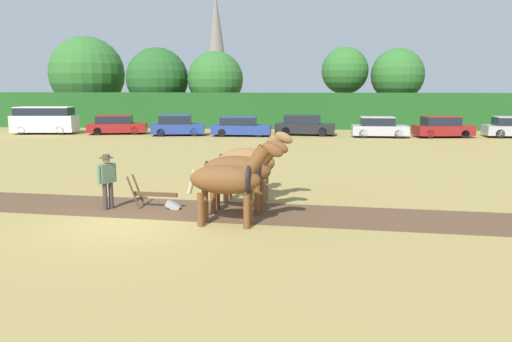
{
  "coord_description": "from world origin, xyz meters",
  "views": [
    {
      "loc": [
        4.72,
        -13.07,
        3.8
      ],
      "look_at": [
        3.38,
        2.53,
        1.1
      ],
      "focal_mm": 35.0,
      "sensor_mm": 36.0,
      "label": 1
    }
  ],
  "objects": [
    {
      "name": "ground_plane",
      "position": [
        0.0,
        0.0,
        0.0
      ],
      "size": [
        240.0,
        240.0,
        0.0
      ],
      "primitive_type": "plane",
      "color": "#998447"
    },
    {
      "name": "plowed_furrow_strip",
      "position": [
        -0.89,
        1.86,
        0.0
      ],
      "size": [
        25.34,
        4.8,
        0.01
      ],
      "primitive_type": "cube",
      "rotation": [
        0.0,
        0.0,
        -0.09
      ],
      "color": "brown",
      "rests_on": "ground"
    },
    {
      "name": "hedgerow",
      "position": [
        0.0,
        31.31,
        1.57
      ],
      "size": [
        55.25,
        1.82,
        3.14
      ],
      "primitive_type": "cube",
      "color": "#1E511E",
      "rests_on": "ground"
    },
    {
      "name": "tree_far_left",
      "position": [
        -16.67,
        36.54,
        4.91
      ],
      "size": [
        7.44,
        7.44,
        8.63
      ],
      "color": "#4C3823",
      "rests_on": "ground"
    },
    {
      "name": "tree_left",
      "position": [
        -9.09,
        35.25,
        4.41
      ],
      "size": [
        6.0,
        6.0,
        7.42
      ],
      "color": "#4C3823",
      "rests_on": "ground"
    },
    {
      "name": "tree_center_left",
      "position": [
        -3.25,
        34.59,
        4.31
      ],
      "size": [
        5.29,
        5.29,
        6.97
      ],
      "color": "#4C3823",
      "rests_on": "ground"
    },
    {
      "name": "tree_center",
      "position": [
        9.0,
        35.58,
        5.12
      ],
      "size": [
        4.43,
        4.43,
        7.36
      ],
      "color": "#423323",
      "rests_on": "ground"
    },
    {
      "name": "tree_center_right",
      "position": [
        13.87,
        35.45,
        4.72
      ],
      "size": [
        4.96,
        4.96,
        7.22
      ],
      "color": "#4C3823",
      "rests_on": "ground"
    },
    {
      "name": "church_spire",
      "position": [
        -8.75,
        68.41,
        9.79
      ],
      "size": [
        2.88,
        2.88,
        18.71
      ],
      "color": "gray",
      "rests_on": "ground"
    },
    {
      "name": "draft_horse_lead_left",
      "position": [
        2.88,
        0.06,
        1.29
      ],
      "size": [
        2.72,
        1.01,
        2.39
      ],
      "rotation": [
        0.0,
        0.0,
        -0.09
      ],
      "color": "brown",
      "rests_on": "ground"
    },
    {
      "name": "draft_horse_lead_right",
      "position": [
        2.99,
        1.52,
        1.29
      ],
      "size": [
        2.75,
        1.11,
        2.3
      ],
      "rotation": [
        0.0,
        0.0,
        -0.09
      ],
      "color": "brown",
      "rests_on": "ground"
    },
    {
      "name": "draft_horse_trail_left",
      "position": [
        3.13,
        2.97,
        1.33
      ],
      "size": [
        2.65,
        1.15,
        2.41
      ],
      "rotation": [
        0.0,
        0.0,
        -0.09
      ],
      "color": "brown",
      "rests_on": "ground"
    },
    {
      "name": "plow",
      "position": [
        0.42,
        1.75,
        0.32
      ],
      "size": [
        1.68,
        0.49,
        1.13
      ],
      "rotation": [
        0.0,
        0.0,
        -0.09
      ],
      "color": "#4C331E",
      "rests_on": "ground"
    },
    {
      "name": "farmer_at_plow",
      "position": [
        -1.13,
        1.54,
        1.01
      ],
      "size": [
        0.43,
        0.58,
        1.72
      ],
      "rotation": [
        0.0,
        0.0,
        -0.56
      ],
      "color": "#38332D",
      "rests_on": "ground"
    },
    {
      "name": "farmer_beside_team",
      "position": [
        3.47,
        4.67,
        0.88
      ],
      "size": [
        0.4,
        0.55,
        1.54
      ],
      "rotation": [
        0.0,
        0.0,
        0.54
      ],
      "color": "#28334C",
      "rests_on": "ground"
    },
    {
      "name": "parked_van",
      "position": [
        -15.25,
        24.72,
        1.08
      ],
      "size": [
        4.97,
        2.41,
        2.12
      ],
      "rotation": [
        0.0,
        0.0,
        0.1
      ],
      "color": "silver",
      "rests_on": "ground"
    },
    {
      "name": "parked_car_left",
      "position": [
        -9.55,
        25.02,
        0.71
      ],
      "size": [
        4.73,
        2.61,
        1.47
      ],
      "rotation": [
        0.0,
        0.0,
        0.2
      ],
      "color": "maroon",
      "rests_on": "ground"
    },
    {
      "name": "parked_car_center_left",
      "position": [
        -4.53,
        24.34,
        0.75
      ],
      "size": [
        4.23,
        2.37,
        1.57
      ],
      "rotation": [
        0.0,
        0.0,
        0.17
      ],
      "color": "navy",
      "rests_on": "ground"
    },
    {
      "name": "parked_car_center",
      "position": [
        0.33,
        24.36,
        0.7
      ],
      "size": [
        4.44,
        1.83,
        1.46
      ],
      "rotation": [
        0.0,
        0.0,
        0.0
      ],
      "color": "navy",
      "rests_on": "ground"
    },
    {
      "name": "parked_car_center_right",
      "position": [
        5.13,
        25.37,
        0.74
      ],
      "size": [
        4.63,
        2.23,
        1.53
      ],
      "rotation": [
        0.0,
        0.0,
        -0.11
      ],
      "color": "black",
      "rests_on": "ground"
    },
    {
      "name": "parked_car_right",
      "position": [
        10.6,
        24.28,
        0.72
      ],
      "size": [
        4.06,
        1.82,
        1.51
      ],
      "rotation": [
        0.0,
        0.0,
        -0.03
      ],
      "color": "#A8A8B2",
      "rests_on": "ground"
    },
    {
      "name": "parked_car_far_right",
      "position": [
        15.25,
        24.65,
        0.74
      ],
      "size": [
        4.36,
        2.38,
        1.55
      ],
      "rotation": [
        0.0,
        0.0,
        0.14
      ],
      "color": "maroon",
      "rests_on": "ground"
    }
  ]
}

